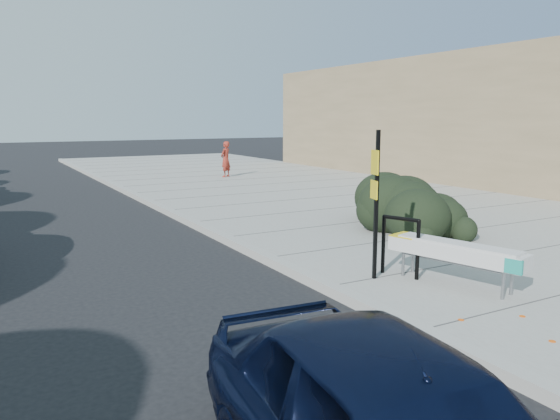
% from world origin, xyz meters
% --- Properties ---
extents(ground, '(120.00, 120.00, 0.00)m').
position_xyz_m(ground, '(0.00, 0.00, 0.00)').
color(ground, black).
rests_on(ground, ground).
extents(sidewalk_near, '(11.20, 50.00, 0.15)m').
position_xyz_m(sidewalk_near, '(5.60, 5.00, 0.07)').
color(sidewalk_near, gray).
rests_on(sidewalk_near, ground).
extents(curb_near, '(0.22, 50.00, 0.17)m').
position_xyz_m(curb_near, '(0.00, 5.00, 0.08)').
color(curb_near, '#9E9E99').
rests_on(curb_near, ground).
extents(bench, '(0.99, 2.23, 0.66)m').
position_xyz_m(bench, '(1.66, -0.87, 0.67)').
color(bench, gray).
rests_on(bench, sidewalk_near).
extents(bike_rack, '(0.29, 0.64, 0.99)m').
position_xyz_m(bike_rack, '(1.25, -0.09, 0.74)').
color(bike_rack, black).
rests_on(bike_rack, sidewalk_near).
extents(sign_post, '(0.13, 0.27, 2.38)m').
position_xyz_m(sign_post, '(0.79, 0.00, 1.51)').
color(sign_post, black).
rests_on(sign_post, sidewalk_near).
extents(hedge, '(1.98, 3.84, 1.43)m').
position_xyz_m(hedge, '(4.00, 3.06, 0.86)').
color(hedge, black).
rests_on(hedge, sidewalk_near).
extents(pedestrian, '(0.67, 0.62, 1.55)m').
position_xyz_m(pedestrian, '(4.84, 15.20, 0.92)').
color(pedestrian, maroon).
rests_on(pedestrian, sidewalk_near).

